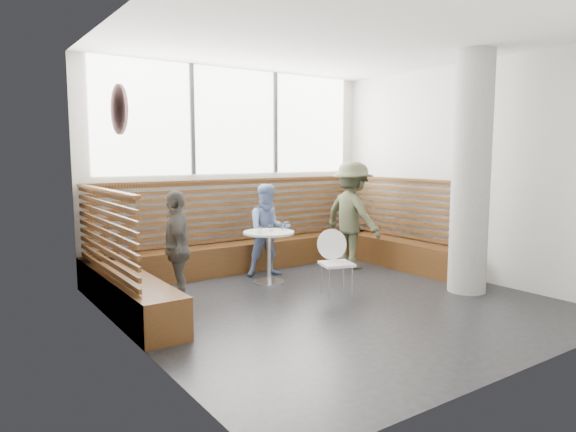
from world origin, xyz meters
TOP-DOWN VIEW (x-y plane):
  - room at (0.00, 0.00)m, footprint 5.00×5.00m
  - booth at (0.00, 1.77)m, footprint 5.00×2.50m
  - concrete_column at (1.85, -0.60)m, footprint 0.50×0.50m
  - wall_art at (-2.46, 0.40)m, footprint 0.03×0.50m
  - cafe_table at (-0.12, 1.31)m, footprint 0.73×0.73m
  - cafe_chair at (0.25, 0.31)m, footprint 0.41×0.40m
  - adult_man at (1.55, 1.40)m, footprint 0.70×1.15m
  - child_back at (0.12, 1.70)m, footprint 0.81×0.71m
  - child_left at (-1.62, 1.06)m, footprint 0.61×0.90m
  - plate_near at (-0.26, 1.37)m, footprint 0.20×0.20m
  - plate_far at (-0.03, 1.47)m, footprint 0.19×0.19m
  - glass_left at (-0.33, 1.22)m, footprint 0.07×0.07m
  - glass_mid at (-0.10, 1.29)m, footprint 0.06×0.06m
  - glass_right at (0.12, 1.30)m, footprint 0.07×0.07m
  - menu_card at (-0.03, 1.18)m, footprint 0.21×0.17m

SIDE VIEW (x-z plane):
  - booth at x=0.00m, z-range -0.31..1.13m
  - cafe_chair at x=0.25m, z-range 0.07..0.93m
  - cafe_table at x=-0.12m, z-range 0.16..0.92m
  - child_back at x=0.12m, z-range 0.00..1.41m
  - child_left at x=-1.62m, z-range 0.00..1.42m
  - menu_card at x=-0.03m, z-range 0.75..0.76m
  - plate_far at x=-0.03m, z-range 0.75..0.77m
  - plate_near at x=-0.26m, z-range 0.75..0.77m
  - glass_mid at x=-0.10m, z-range 0.75..0.85m
  - glass_left at x=-0.33m, z-range 0.75..0.86m
  - glass_right at x=0.12m, z-range 0.75..0.86m
  - adult_man at x=1.55m, z-range 0.00..1.74m
  - concrete_column at x=1.85m, z-range 0.00..3.20m
  - room at x=0.00m, z-range 0.00..3.20m
  - wall_art at x=-2.46m, z-range 2.05..2.55m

